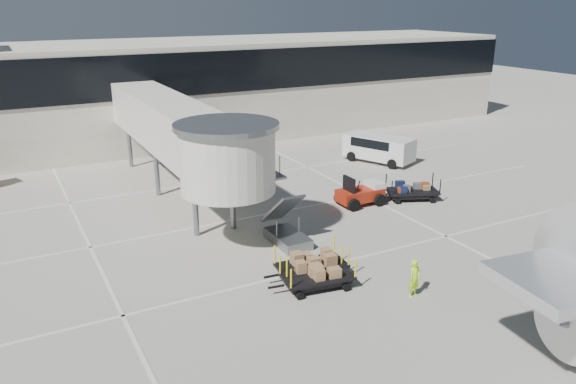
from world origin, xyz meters
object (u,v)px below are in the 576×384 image
Objects in this scene: box_cart_far at (312,264)px; suitcase_cart at (411,192)px; baggage_tug at (361,194)px; box_cart_near at (317,277)px; ground_worker at (415,278)px; minivan at (377,146)px.

suitcase_cart is at bearing 34.34° from box_cart_far.
baggage_tug reaches higher than box_cart_near.
box_cart_far is (-10.11, -5.65, 0.05)m from suitcase_cart.
suitcase_cart reaches higher than box_cart_far.
box_cart_far is 4.36m from ground_worker.
minivan reaches higher than suitcase_cart.
minivan is at bearing 50.35° from box_cart_far.
suitcase_cart is 1.02× the size of box_cart_near.
baggage_tug is 1.72× the size of ground_worker.
box_cart_near is at bearing -157.50° from minivan.
box_cart_near is at bearing -124.46° from suitcase_cart.
ground_worker is (-7.41, -9.06, 0.30)m from suitcase_cart.
suitcase_cart is 11.71m from ground_worker.
baggage_tug is at bearing 54.93° from ground_worker.
suitcase_cart is at bearing 39.40° from ground_worker.
ground_worker is 19.92m from minivan.
suitcase_cart is at bearing -13.45° from baggage_tug.
baggage_tug is 9.51m from box_cart_far.
ground_worker is 0.30× the size of minivan.
baggage_tug is 0.74× the size of suitcase_cart.
minivan is at bearing 90.53° from suitcase_cart.
box_cart_near is (-10.47, -6.67, 0.02)m from suitcase_cart.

